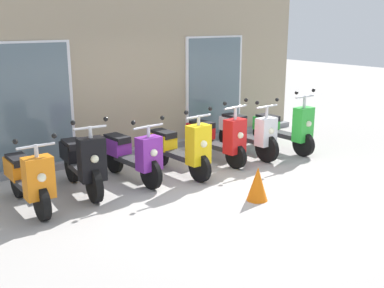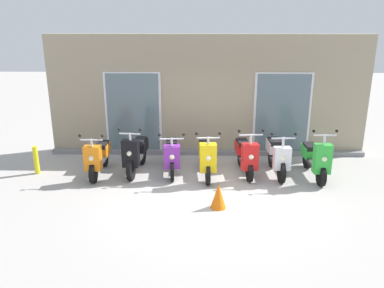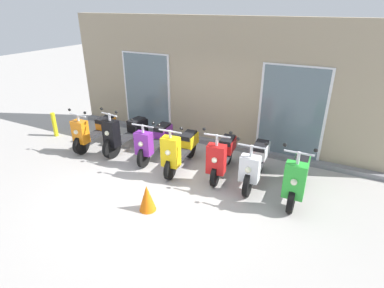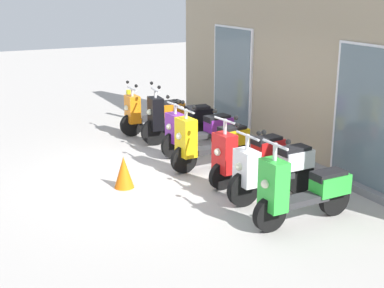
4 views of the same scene
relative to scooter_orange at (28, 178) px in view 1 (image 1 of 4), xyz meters
name	(u,v)px [view 1 (image 1 of 4)]	position (x,y,z in m)	size (l,w,h in m)	color
ground_plane	(214,188)	(2.66, -0.94, -0.46)	(40.00, 40.00, 0.00)	#A8A39E
storefront_facade	(129,75)	(2.66, 1.78, 1.12)	(8.75, 0.50, 3.28)	gray
scooter_orange	(28,178)	(0.00, 0.00, 0.00)	(0.58, 1.56, 1.17)	black
scooter_black	(82,162)	(0.90, 0.17, 0.04)	(0.56, 1.63, 1.27)	black
scooter_purple	(131,154)	(1.78, 0.19, 0.01)	(0.62, 1.62, 1.16)	black
scooter_yellow	(180,147)	(2.62, -0.02, 0.04)	(0.59, 1.63, 1.25)	black
scooter_red	(217,138)	(3.59, 0.14, 0.03)	(0.62, 1.50, 1.26)	black
scooter_white	(248,132)	(4.35, 0.11, 0.03)	(0.61, 1.59, 1.21)	black
scooter_green	(284,128)	(5.24, -0.03, 0.02)	(0.58, 1.61, 1.33)	black
traffic_cone	(258,184)	(2.86, -1.72, -0.20)	(0.32, 0.32, 0.52)	orange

